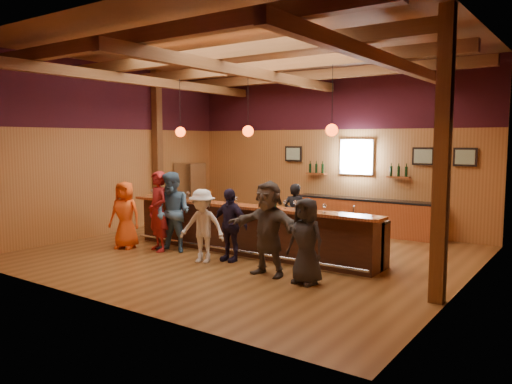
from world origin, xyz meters
TOP-DOWN VIEW (x-y plane):
  - room at (0.00, 0.06)m, footprint 9.04×9.00m
  - bar_counter at (0.02, 0.15)m, footprint 6.30×1.07m
  - back_bar_cabinet at (1.20, 3.72)m, footprint 4.00×0.52m
  - window at (0.80, 3.95)m, footprint 0.95×0.09m
  - framed_pictures at (1.67, 3.94)m, footprint 5.35×0.05m
  - wine_shelves at (0.80, 3.88)m, footprint 3.00×0.18m
  - pendant_lights at (0.00, 0.00)m, footprint 4.24×0.24m
  - stainless_fridge at (-4.10, 2.60)m, footprint 0.70×0.70m
  - customer_orange at (-2.68, -1.17)m, footprint 0.88×0.72m
  - customer_redvest at (-1.83, -0.94)m, footprint 0.77×0.64m
  - customer_denim at (-1.49, -0.81)m, footprint 0.97×0.81m
  - customer_white at (-0.31, -1.17)m, footprint 1.09×0.79m
  - customer_navy at (0.06, -0.75)m, footprint 0.90×0.39m
  - customer_brown at (1.33, -1.21)m, footprint 1.66×0.59m
  - customer_dark at (2.18, -1.28)m, footprint 0.80×0.58m
  - bartender at (0.49, 1.19)m, footprint 0.62×0.47m
  - ice_bucket at (0.45, -0.06)m, footprint 0.22×0.22m
  - bottle_a at (0.52, -0.09)m, footprint 0.07×0.07m
  - bottle_b at (0.77, -0.11)m, footprint 0.07×0.07m
  - glass_a at (-2.78, -0.20)m, footprint 0.09×0.09m
  - glass_b at (-2.13, -0.22)m, footprint 0.08×0.08m
  - glass_c at (-1.64, -0.16)m, footprint 0.09×0.09m
  - glass_d at (-1.14, -0.26)m, footprint 0.08×0.08m
  - glass_e at (-0.26, -0.09)m, footprint 0.07×0.07m
  - glass_f at (1.03, -0.14)m, footprint 0.08×0.08m
  - glass_g at (1.24, -0.07)m, footprint 0.08×0.08m
  - glass_h at (1.99, -0.25)m, footprint 0.08×0.08m

SIDE VIEW (x-z plane):
  - back_bar_cabinet at x=1.20m, z-range 0.00..0.95m
  - bar_counter at x=0.02m, z-range -0.03..1.08m
  - bartender at x=0.49m, z-range 0.00..1.51m
  - customer_dark at x=2.18m, z-range 0.00..1.51m
  - customer_white at x=-0.31m, z-range 0.00..1.51m
  - customer_navy at x=0.06m, z-range 0.00..1.52m
  - customer_orange at x=-2.68m, z-range 0.00..1.56m
  - customer_brown at x=1.33m, z-range 0.00..1.77m
  - stainless_fridge at x=-4.10m, z-range 0.00..1.80m
  - customer_denim at x=-1.49m, z-range 0.00..1.80m
  - customer_redvest at x=-1.83m, z-range 0.00..1.81m
  - glass_e at x=-0.26m, z-range 1.15..1.31m
  - ice_bucket at x=0.45m, z-range 1.11..1.35m
  - glass_b at x=-2.13m, z-range 1.15..1.32m
  - bottle_b at x=0.77m, z-range 1.08..1.39m
  - glass_f at x=1.03m, z-range 1.15..1.32m
  - glass_g at x=1.24m, z-range 1.15..1.32m
  - glass_d at x=-1.14m, z-range 1.15..1.33m
  - bottle_a at x=0.52m, z-range 1.07..1.41m
  - glass_h at x=1.99m, z-range 1.15..1.34m
  - glass_a at x=-2.78m, z-range 1.15..1.35m
  - glass_c at x=-1.64m, z-range 1.15..1.35m
  - wine_shelves at x=0.80m, z-range 1.47..1.77m
  - window at x=0.80m, z-range 1.57..2.52m
  - framed_pictures at x=1.67m, z-range 1.88..2.33m
  - pendant_lights at x=0.00m, z-range 2.02..3.39m
  - room at x=0.00m, z-range 0.95..5.47m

